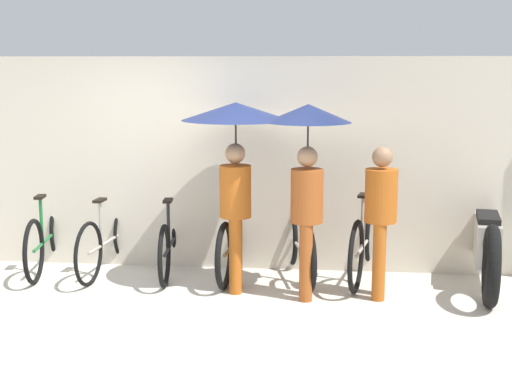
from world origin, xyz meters
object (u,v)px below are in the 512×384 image
object	(u,v)px
pedestrian_leading	(236,139)
pedestrian_center	(308,153)
parked_bicycle_3	(234,242)
pedestrian_trailing	(381,211)
parked_bicycle_2	(171,241)
motorcycle	(487,244)
parked_bicycle_1	(108,239)
parked_bicycle_4	(298,245)
parked_bicycle_5	(365,243)
parked_bicycle_0	(47,237)

from	to	relation	value
pedestrian_leading	pedestrian_center	distance (m)	0.76
parked_bicycle_3	pedestrian_trailing	distance (m)	1.75
parked_bicycle_2	parked_bicycle_3	bearing A→B (deg)	-96.84
pedestrian_leading	pedestrian_trailing	size ratio (longest dim) A/B	1.27
pedestrian_trailing	motorcycle	distance (m)	1.35
parked_bicycle_1	parked_bicycle_2	distance (m)	0.71
pedestrian_leading	parked_bicycle_1	bearing A→B (deg)	158.33
parked_bicycle_4	pedestrian_center	distance (m)	1.24
parked_bicycle_2	parked_bicycle_5	world-z (taller)	parked_bicycle_5
parked_bicycle_1	pedestrian_leading	world-z (taller)	pedestrian_leading
pedestrian_trailing	parked_bicycle_3	bearing A→B (deg)	162.05
parked_bicycle_5	pedestrian_trailing	size ratio (longest dim) A/B	1.17
parked_bicycle_2	pedestrian_center	distance (m)	2.00
parked_bicycle_2	parked_bicycle_0	bearing A→B (deg)	86.44
parked_bicycle_4	parked_bicycle_5	world-z (taller)	parked_bicycle_5
parked_bicycle_1	parked_bicycle_4	bearing A→B (deg)	-86.41
parked_bicycle_5	parked_bicycle_4	bearing A→B (deg)	107.24
pedestrian_leading	parked_bicycle_0	bearing A→B (deg)	163.41
parked_bicycle_2	parked_bicycle_4	bearing A→B (deg)	-98.13
parked_bicycle_2	pedestrian_trailing	distance (m)	2.41
parked_bicycle_2	motorcycle	world-z (taller)	parked_bicycle_2
parked_bicycle_0	parked_bicycle_1	world-z (taller)	parked_bicycle_0
parked_bicycle_2	motorcycle	size ratio (longest dim) A/B	0.79
parked_bicycle_2	pedestrian_trailing	size ratio (longest dim) A/B	1.15
parked_bicycle_1	pedestrian_leading	distance (m)	1.99
parked_bicycle_1	pedestrian_trailing	distance (m)	3.08
parked_bicycle_0	parked_bicycle_3	world-z (taller)	parked_bicycle_0
pedestrian_trailing	parked_bicycle_5	bearing A→B (deg)	104.27
parked_bicycle_2	parked_bicycle_3	xyz separation A→B (m)	(0.72, -0.03, 0.01)
parked_bicycle_0	parked_bicycle_5	size ratio (longest dim) A/B	0.98
parked_bicycle_2	parked_bicycle_5	xyz separation A→B (m)	(2.15, -0.02, 0.04)
parked_bicycle_0	parked_bicycle_5	world-z (taller)	parked_bicycle_5
pedestrian_center	pedestrian_trailing	bearing A→B (deg)	0.39
parked_bicycle_0	parked_bicycle_2	size ratio (longest dim) A/B	1.00
parked_bicycle_1	pedestrian_trailing	bearing A→B (deg)	-97.10
parked_bicycle_1	parked_bicycle_2	world-z (taller)	parked_bicycle_2
parked_bicycle_0	pedestrian_center	distance (m)	3.22
parked_bicycle_0	parked_bicycle_3	xyz separation A→B (m)	(2.15, 0.00, -0.00)
pedestrian_center	pedestrian_trailing	world-z (taller)	pedestrian_center
parked_bicycle_1	pedestrian_center	size ratio (longest dim) A/B	0.91
pedestrian_trailing	motorcycle	bearing A→B (deg)	29.12
parked_bicycle_5	motorcycle	world-z (taller)	parked_bicycle_5
pedestrian_leading	pedestrian_trailing	world-z (taller)	pedestrian_leading
parked_bicycle_2	pedestrian_trailing	bearing A→B (deg)	-111.18
parked_bicycle_5	parked_bicycle_3	bearing A→B (deg)	102.34
parked_bicycle_0	parked_bicycle_4	world-z (taller)	parked_bicycle_0
pedestrian_leading	pedestrian_center	xyz separation A→B (m)	(0.73, -0.18, -0.11)
parked_bicycle_1	pedestrian_leading	size ratio (longest dim) A/B	0.91
pedestrian_center	parked_bicycle_0	bearing A→B (deg)	167.07
parked_bicycle_0	motorcycle	bearing A→B (deg)	-98.56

